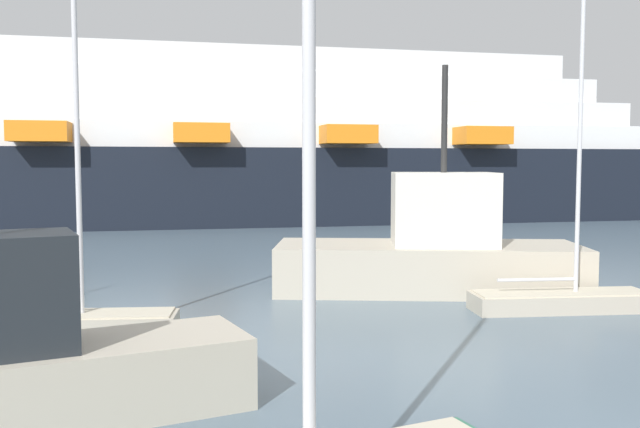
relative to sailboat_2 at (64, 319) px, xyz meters
The scene contains 6 objects.
sailboat_2 is the anchor object (origin of this frame).
sailboat_5 11.74m from the sailboat_2, ahead, with size 4.65×2.03×8.95m.
fishing_boat_0 4.91m from the sailboat_2, 93.95° to the right, with size 6.61×2.85×4.96m.
fishing_boat_2 10.21m from the sailboat_2, 16.11° to the left, with size 9.17×5.77×6.44m.
channel_buoy_0 4.69m from the sailboat_2, 95.01° to the left, with size 0.59×0.59×1.63m.
cruise_ship 30.24m from the sailboat_2, 94.45° to the left, with size 83.97×18.04×14.75m.
Camera 1 is at (-6.68, -5.75, 3.68)m, focal length 38.61 mm.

